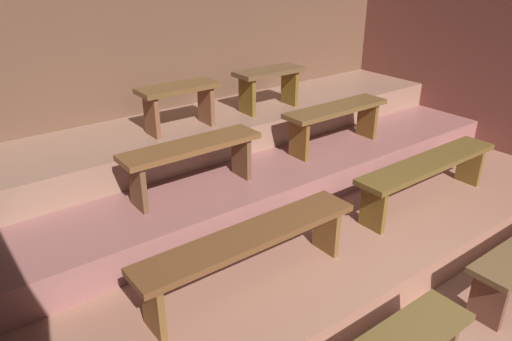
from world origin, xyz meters
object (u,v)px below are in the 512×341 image
(bench_middle_right, at_px, (336,115))
(bench_middle_left, at_px, (192,154))
(bench_upper_right, at_px, (269,80))
(bench_upper_left, at_px, (179,98))
(bench_lower_right, at_px, (428,169))
(bench_lower_left, at_px, (250,243))

(bench_middle_right, bearing_deg, bench_middle_left, 180.00)
(bench_middle_left, relative_size, bench_upper_right, 1.56)
(bench_upper_left, height_order, bench_upper_right, same)
(bench_middle_right, bearing_deg, bench_lower_right, -80.89)
(bench_upper_left, bearing_deg, bench_lower_left, -104.82)
(bench_upper_left, xyz_separation_m, bench_upper_right, (1.21, 0.00, 0.00))
(bench_middle_left, xyz_separation_m, bench_upper_right, (1.53, 0.80, 0.29))
(bench_lower_left, height_order, bench_lower_right, same)
(bench_lower_right, relative_size, bench_middle_right, 1.39)
(bench_upper_left, bearing_deg, bench_lower_right, -48.29)
(bench_lower_right, bearing_deg, bench_middle_right, 99.11)
(bench_upper_left, relative_size, bench_upper_right, 1.00)
(bench_lower_left, height_order, bench_upper_left, bench_upper_left)
(bench_lower_left, bearing_deg, bench_upper_left, 75.18)
(bench_middle_right, bearing_deg, bench_upper_right, 112.41)
(bench_lower_right, height_order, bench_upper_left, bench_upper_left)
(bench_lower_left, distance_m, bench_middle_left, 1.18)
(bench_lower_right, bearing_deg, bench_upper_right, 104.82)
(bench_lower_left, relative_size, bench_upper_left, 2.17)
(bench_middle_left, xyz_separation_m, bench_middle_right, (1.86, 0.00, 0.00))
(bench_middle_right, distance_m, bench_upper_left, 1.75)
(bench_lower_left, distance_m, bench_middle_right, 2.35)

